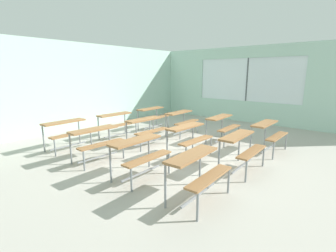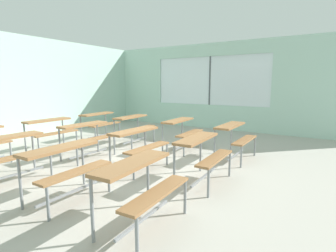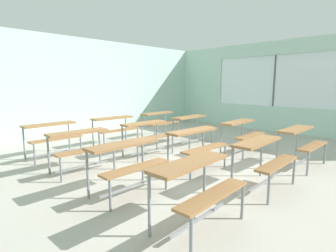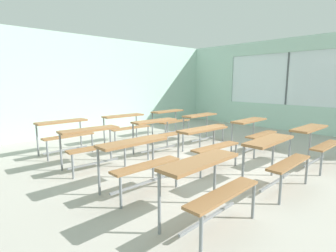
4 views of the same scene
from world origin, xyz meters
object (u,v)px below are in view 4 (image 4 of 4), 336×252
object	(u,v)px
desk_bench_r3c2	(170,117)
desk_bench_r2c1	(158,128)
desk_bench_r0c1	(276,152)
desk_bench_r2c2	(203,121)
desk_bench_r0c2	(315,137)
desk_bench_r1c0	(138,154)
desk_bench_r3c1	(126,122)
desk_bench_r1c2	(253,128)
desk_bench_r2c0	(92,139)
desk_bench_r1c1	(207,138)
desk_bench_r0c0	(208,177)
desk_bench_r3c0	(64,129)

from	to	relation	value
desk_bench_r3c2	desk_bench_r2c1	bearing A→B (deg)	-143.35
desk_bench_r0c1	desk_bench_r2c2	xyz separation A→B (m)	(1.57, 2.73, 0.00)
desk_bench_r0c2	desk_bench_r1c0	bearing A→B (deg)	157.78
desk_bench_r3c2	desk_bench_r3c1	bearing A→B (deg)	177.83
desk_bench_r1c2	desk_bench_r3c2	xyz separation A→B (m)	(-0.08, 2.71, 0.00)
desk_bench_r2c0	desk_bench_r2c2	xyz separation A→B (m)	(3.18, 0.02, 0.00)
desk_bench_r2c0	desk_bench_r2c2	distance (m)	3.18
desk_bench_r2c0	desk_bench_r2c2	world-z (taller)	same
desk_bench_r1c0	desk_bench_r1c1	bearing A→B (deg)	-0.96
desk_bench_r2c2	desk_bench_r3c2	bearing A→B (deg)	87.23
desk_bench_r2c1	desk_bench_r0c0	bearing A→B (deg)	-118.50
desk_bench_r1c0	desk_bench_r2c2	distance (m)	3.47
desk_bench_r0c0	desk_bench_r3c2	size ratio (longest dim) A/B	1.00
desk_bench_r1c0	desk_bench_r3c1	bearing A→B (deg)	58.85
desk_bench_r1c2	desk_bench_r2c1	xyz separation A→B (m)	(-1.68, 1.41, 0.00)
desk_bench_r0c0	desk_bench_r2c2	size ratio (longest dim) A/B	1.00
desk_bench_r2c0	desk_bench_r3c1	world-z (taller)	same
desk_bench_r1c0	desk_bench_r3c2	world-z (taller)	same
desk_bench_r1c0	desk_bench_r1c2	world-z (taller)	same
desk_bench_r2c2	desk_bench_r1c2	bearing A→B (deg)	-88.60
desk_bench_r3c2	desk_bench_r0c1	bearing A→B (deg)	-113.99
desk_bench_r0c1	desk_bench_r1c0	xyz separation A→B (m)	(-1.60, 1.31, 0.00)
desk_bench_r0c2	desk_bench_r3c1	size ratio (longest dim) A/B	0.99
desk_bench_r0c1	desk_bench_r2c0	distance (m)	3.15
desk_bench_r0c0	desk_bench_r2c0	size ratio (longest dim) A/B	1.01
desk_bench_r1c0	desk_bench_r3c0	bearing A→B (deg)	89.31
desk_bench_r0c1	desk_bench_r1c2	size ratio (longest dim) A/B	1.00
desk_bench_r0c0	desk_bench_r3c0	xyz separation A→B (m)	(-0.02, 4.05, 0.00)
desk_bench_r2c1	desk_bench_r3c2	distance (m)	2.06
desk_bench_r3c2	desk_bench_r1c0	bearing A→B (deg)	-142.04
desk_bench_r0c2	desk_bench_r2c2	distance (m)	2.74
desk_bench_r0c1	desk_bench_r1c1	size ratio (longest dim) A/B	1.01
desk_bench_r0c0	desk_bench_r0c2	distance (m)	3.18
desk_bench_r0c1	desk_bench_r0c2	bearing A→B (deg)	-2.52
desk_bench_r1c2	desk_bench_r2c0	xyz separation A→B (m)	(-3.27, 1.39, 0.00)
desk_bench_r3c2	desk_bench_r0c2	bearing A→B (deg)	-92.41
desk_bench_r0c0	desk_bench_r1c0	xyz separation A→B (m)	(-0.01, 1.30, 0.00)
desk_bench_r3c0	desk_bench_r3c1	world-z (taller)	same
desk_bench_r1c1	desk_bench_r3c2	xyz separation A→B (m)	(1.58, 2.72, 0.00)
desk_bench_r2c0	desk_bench_r1c1	bearing A→B (deg)	-39.33
desk_bench_r0c2	desk_bench_r3c1	bearing A→B (deg)	112.08
desk_bench_r1c0	desk_bench_r3c2	distance (m)	4.18
desk_bench_r0c0	desk_bench_r3c1	distance (m)	4.30
desk_bench_r2c1	desk_bench_r3c1	size ratio (longest dim) A/B	1.00
desk_bench_r2c2	desk_bench_r0c2	bearing A→B (deg)	-91.92
desk_bench_r1c2	desk_bench_r2c1	world-z (taller)	same
desk_bench_r1c1	desk_bench_r3c2	bearing A→B (deg)	61.15
desk_bench_r3c0	desk_bench_r3c2	size ratio (longest dim) A/B	1.00
desk_bench_r3c0	desk_bench_r2c1	bearing A→B (deg)	-42.07
desk_bench_r1c0	desk_bench_r1c2	bearing A→B (deg)	-0.79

